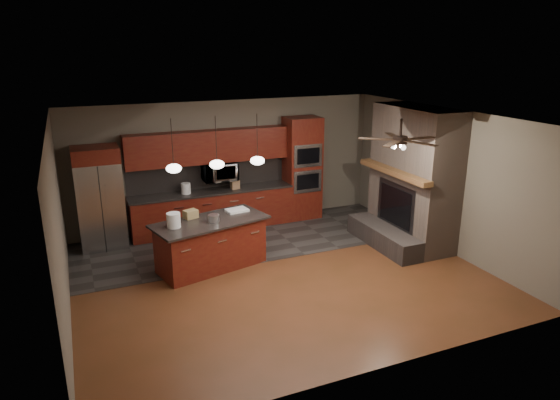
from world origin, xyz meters
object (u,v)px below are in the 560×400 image
oven_tower (302,168)px  paint_can (214,218)px  counter_box (235,184)px  microwave (219,171)px  paint_tray (237,210)px  refrigerator (100,198)px  kitchen_island (211,244)px  counter_bucket (186,188)px  white_bucket (174,220)px  cardboard_box (191,214)px

oven_tower → paint_can: bearing=-143.4°
paint_can → counter_box: counter_box is taller
microwave → paint_tray: microwave is taller
oven_tower → refrigerator: (-4.49, -0.07, -0.16)m
oven_tower → paint_can: (-2.71, -2.01, -0.20)m
refrigerator → paint_can: size_ratio=10.29×
paint_can → paint_tray: bearing=35.9°
kitchen_island → counter_bucket: (0.00, 1.92, 0.55)m
oven_tower → white_bucket: size_ratio=9.22×
paint_can → cardboard_box: size_ratio=0.84×
cardboard_box → counter_box: (1.37, 1.60, 0.00)m
paint_tray → counter_bucket: size_ratio=1.77×
counter_box → kitchen_island: bearing=-124.0°
kitchen_island → paint_can: (0.04, -0.10, 0.52)m
microwave → paint_can: (-0.73, -2.07, -0.31)m
white_bucket → refrigerator: bearing=119.1°
oven_tower → cardboard_box: (-3.03, -1.64, -0.20)m
microwave → paint_can: microwave is taller
refrigerator → paint_can: refrigerator is taller
kitchen_island → paint_can: size_ratio=11.06×
kitchen_island → counter_box: (1.09, 1.87, 0.53)m
refrigerator → cardboard_box: (1.45, -1.57, -0.04)m
microwave → counter_box: bearing=-17.6°
paint_tray → counter_bucket: 1.72m
oven_tower → white_bucket: oven_tower is taller
refrigerator → cardboard_box: bearing=-47.2°
kitchen_island → counter_bucket: 1.99m
paint_can → counter_box: (1.05, 1.97, 0.01)m
paint_can → paint_tray: paint_can is taller
cardboard_box → counter_bucket: counter_bucket is taller
counter_bucket → counter_box: size_ratio=1.15×
microwave → paint_tray: bearing=-95.5°
oven_tower → cardboard_box: size_ratio=9.95×
microwave → paint_can: size_ratio=3.65×
oven_tower → counter_bucket: (-2.74, 0.01, -0.18)m
refrigerator → paint_tray: (2.35, -1.52, -0.09)m
paint_can → cardboard_box: bearing=131.9°
kitchen_island → counter_bucket: size_ratio=9.77×
counter_box → cardboard_box: bearing=-134.5°
refrigerator → counter_bucket: bearing=2.7°
oven_tower → kitchen_island: size_ratio=1.07×
paint_tray → counter_bucket: bearing=102.0°
kitchen_island → paint_can: paint_can is taller
oven_tower → microwave: size_ratio=3.25×
counter_bucket → kitchen_island: bearing=-90.1°
refrigerator → microwave: bearing=3.0°
white_bucket → counter_box: (1.76, 1.96, -0.05)m
cardboard_box → counter_bucket: bearing=61.5°
oven_tower → counter_bucket: bearing=179.8°
counter_bucket → counter_box: counter_bucket is taller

